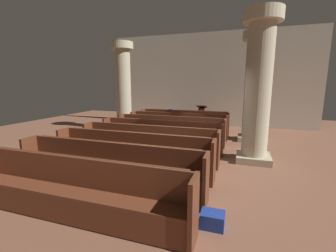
{
  "coord_description": "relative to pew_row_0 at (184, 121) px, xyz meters",
  "views": [
    {
      "loc": [
        1.68,
        -5.4,
        2.05
      ],
      "look_at": [
        -0.52,
        1.23,
        0.75
      ],
      "focal_mm": 24.16,
      "sensor_mm": 36.0,
      "label": 1
    }
  ],
  "objects": [
    {
      "name": "ground_plane",
      "position": [
        0.72,
        -3.97,
        -0.5
      ],
      "size": [
        19.2,
        19.2,
        0.0
      ],
      "primitive_type": "plane",
      "color": "brown"
    },
    {
      "name": "back_wall",
      "position": [
        0.72,
        2.11,
        1.75
      ],
      "size": [
        10.0,
        0.16,
        4.5
      ],
      "primitive_type": "cube",
      "color": "silver",
      "rests_on": "ground"
    },
    {
      "name": "pew_row_0",
      "position": [
        0.0,
        0.0,
        0.0
      ],
      "size": [
        3.84,
        0.47,
        0.93
      ],
      "color": "brown",
      "rests_on": "ground"
    },
    {
      "name": "pew_row_1",
      "position": [
        0.0,
        -0.97,
        0.0
      ],
      "size": [
        3.84,
        0.46,
        0.93
      ],
      "color": "brown",
      "rests_on": "ground"
    },
    {
      "name": "pew_row_2",
      "position": [
        0.0,
        -1.94,
        0.0
      ],
      "size": [
        3.84,
        0.46,
        0.93
      ],
      "color": "brown",
      "rests_on": "ground"
    },
    {
      "name": "pew_row_3",
      "position": [
        0.0,
        -2.91,
        0.0
      ],
      "size": [
        3.84,
        0.47,
        0.93
      ],
      "color": "brown",
      "rests_on": "ground"
    },
    {
      "name": "pew_row_4",
      "position": [
        0.0,
        -3.88,
        0.0
      ],
      "size": [
        3.84,
        0.46,
        0.93
      ],
      "color": "brown",
      "rests_on": "ground"
    },
    {
      "name": "pew_row_5",
      "position": [
        0.0,
        -4.85,
        0.0
      ],
      "size": [
        3.84,
        0.46,
        0.93
      ],
      "color": "brown",
      "rests_on": "ground"
    },
    {
      "name": "pew_row_6",
      "position": [
        0.0,
        -5.82,
        0.0
      ],
      "size": [
        3.84,
        0.47,
        0.93
      ],
      "color": "brown",
      "rests_on": "ground"
    },
    {
      "name": "pew_row_7",
      "position": [
        0.0,
        -6.79,
        0.0
      ],
      "size": [
        3.84,
        0.46,
        0.93
      ],
      "color": "brown",
      "rests_on": "ground"
    },
    {
      "name": "pillar_aisle_side",
      "position": [
        2.75,
        -0.7,
        1.49
      ],
      "size": [
        0.98,
        0.98,
        3.83
      ],
      "color": "tan",
      "rests_on": "ground"
    },
    {
      "name": "pillar_far_side",
      "position": [
        -2.7,
        -0.34,
        1.49
      ],
      "size": [
        0.98,
        0.98,
        3.83
      ],
      "color": "tan",
      "rests_on": "ground"
    },
    {
      "name": "pillar_aisle_rear",
      "position": [
        2.75,
        -3.1,
        1.49
      ],
      "size": [
        0.94,
        0.94,
        3.83
      ],
      "color": "tan",
      "rests_on": "ground"
    },
    {
      "name": "lectern",
      "position": [
        0.57,
        1.18,
        -0.04
      ],
      "size": [
        0.48,
        0.45,
        1.08
      ],
      "color": "#411E13",
      "rests_on": "ground"
    },
    {
      "name": "hymn_book",
      "position": [
        -0.64,
        0.18,
        0.45
      ],
      "size": [
        0.15,
        0.21,
        0.02
      ],
      "primitive_type": "cube",
      "color": "navy",
      "rests_on": "pew_row_0"
    },
    {
      "name": "kneeler_box_blue",
      "position": [
        2.08,
        -6.35,
        -0.38
      ],
      "size": [
        0.34,
        0.27,
        0.23
      ],
      "primitive_type": "cube",
      "color": "navy",
      "rests_on": "ground"
    }
  ]
}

